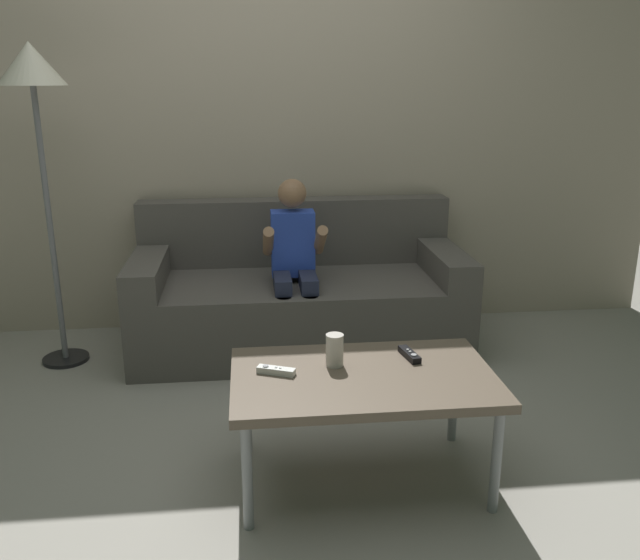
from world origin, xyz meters
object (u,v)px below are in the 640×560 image
(coffee_table, at_px, (363,384))
(couch, at_px, (299,297))
(floor_lamp, at_px, (34,90))
(game_remote_white_near_edge, at_px, (276,371))
(game_remote_black_center, at_px, (409,354))
(soda_can, at_px, (335,350))
(person_seated_on_couch, at_px, (294,260))

(coffee_table, bearing_deg, couch, 95.30)
(couch, relative_size, floor_lamp, 1.11)
(game_remote_white_near_edge, distance_m, game_remote_black_center, 0.52)
(couch, xyz_separation_m, game_remote_black_center, (0.33, -1.24, 0.17))
(couch, bearing_deg, soda_can, -88.51)
(coffee_table, bearing_deg, person_seated_on_couch, 97.77)
(coffee_table, height_order, soda_can, soda_can)
(couch, xyz_separation_m, game_remote_white_near_edge, (-0.19, -1.34, 0.17))
(couch, height_order, floor_lamp, floor_lamp)
(couch, distance_m, floor_lamp, 1.70)
(game_remote_white_near_edge, bearing_deg, couch, 82.00)
(game_remote_black_center, xyz_separation_m, floor_lamp, (-1.60, 1.14, 0.96))
(game_remote_black_center, bearing_deg, person_seated_on_couch, 108.79)
(game_remote_white_near_edge, distance_m, soda_can, 0.23)
(coffee_table, relative_size, soda_can, 7.80)
(game_remote_black_center, distance_m, floor_lamp, 2.18)
(couch, distance_m, soda_can, 1.30)
(game_remote_black_center, bearing_deg, coffee_table, -147.78)
(person_seated_on_couch, bearing_deg, game_remote_black_center, -71.21)
(floor_lamp, bearing_deg, coffee_table, -42.18)
(couch, bearing_deg, person_seated_on_couch, -101.66)
(person_seated_on_couch, bearing_deg, couch, 78.34)
(game_remote_black_center, distance_m, soda_can, 0.30)
(couch, relative_size, coffee_table, 1.89)
(coffee_table, xyz_separation_m, soda_can, (-0.09, 0.09, 0.10))
(coffee_table, relative_size, game_remote_white_near_edge, 6.65)
(floor_lamp, bearing_deg, game_remote_black_center, -35.49)
(floor_lamp, bearing_deg, person_seated_on_couch, -3.21)
(floor_lamp, bearing_deg, couch, 4.76)
(person_seated_on_couch, distance_m, game_remote_white_near_edge, 1.17)
(coffee_table, height_order, game_remote_black_center, game_remote_black_center)
(person_seated_on_couch, xyz_separation_m, floor_lamp, (-1.23, 0.07, 0.86))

